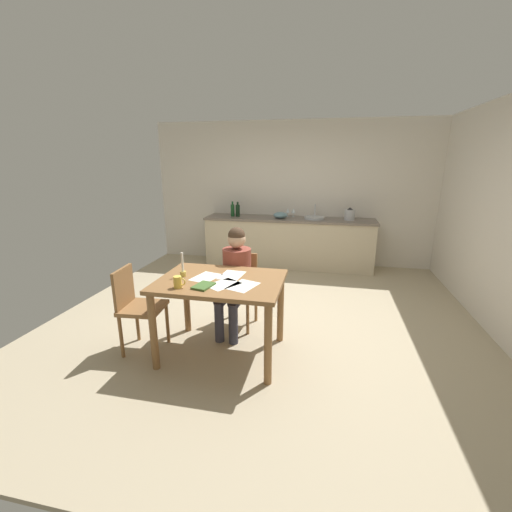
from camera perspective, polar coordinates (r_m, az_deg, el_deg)
The scene contains 21 objects.
ground_plane at distance 4.28m, azimuth 1.77°, elevation -10.72°, with size 5.20×5.20×0.04m, color tan.
wall_back at distance 6.43m, azimuth 6.10°, elevation 10.46°, with size 5.20×0.12×2.60m, color silver.
kitchen_counter at distance 6.22m, azimuth 5.52°, elevation 2.36°, with size 3.04×0.64×0.90m.
dining_table at distance 3.29m, azimuth -5.99°, elevation -6.01°, with size 1.19×0.88×0.80m.
chair_at_table at distance 3.97m, azimuth -2.81°, elevation -5.16°, with size 0.43×0.43×0.85m.
person_seated at distance 3.77m, azimuth -3.55°, elevation -3.01°, with size 0.34×0.60×1.19m.
chair_side_empty at distance 3.62m, azimuth -19.52°, elevation -7.86°, with size 0.43×0.43×0.88m.
coffee_mug at distance 3.09m, azimuth -13.09°, elevation -4.31°, with size 0.11×0.07×0.11m.
candlestick at distance 3.37m, azimuth -12.30°, elevation -2.31°, with size 0.06×0.06×0.24m.
book_magazine at distance 3.08m, azimuth -8.89°, elevation -5.02°, with size 0.14×0.20×0.02m, color #41642D.
paper_letter at distance 3.12m, azimuth -5.57°, elevation -4.80°, with size 0.21×0.30×0.00m, color white.
paper_bill at distance 3.35m, azimuth -4.15°, elevation -3.28°, with size 0.21×0.30×0.00m, color white.
paper_envelope at distance 3.32m, azimuth -8.50°, elevation -3.57°, with size 0.21×0.30×0.00m, color white.
paper_receipt at distance 3.07m, azimuth -2.22°, elevation -5.07°, with size 0.21×0.30×0.00m, color white.
sink_unit at distance 6.10m, azimuth 9.87°, elevation 6.44°, with size 0.36×0.36×0.24m.
bottle_oil at distance 6.30m, azimuth -3.99°, elevation 7.79°, with size 0.07×0.07×0.27m.
bottle_vinegar at distance 6.27m, azimuth -3.12°, elevation 7.75°, with size 0.08×0.08×0.27m.
mixing_bowl at distance 6.08m, azimuth 4.15°, elevation 6.92°, with size 0.25×0.25×0.11m, color #668C99.
stovetop_kettle at distance 6.09m, azimuth 15.59°, elevation 6.80°, with size 0.18×0.18×0.22m.
wine_glass_near_sink at distance 6.26m, azimuth 6.36°, elevation 7.61°, with size 0.07×0.07×0.15m.
wine_glass_by_kettle at distance 6.27m, azimuth 5.42°, elevation 7.65°, with size 0.07×0.07×0.15m.
Camera 1 is at (0.67, -3.77, 1.90)m, focal length 23.59 mm.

